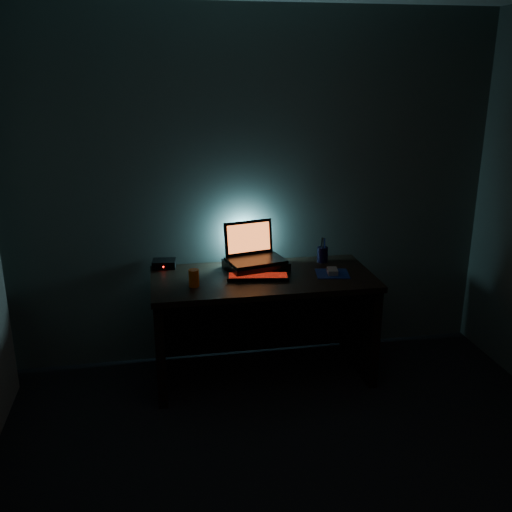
{
  "coord_description": "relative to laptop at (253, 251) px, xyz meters",
  "views": [
    {
      "loc": [
        -0.69,
        -1.94,
        2.07
      ],
      "look_at": [
        -0.06,
        1.57,
        0.91
      ],
      "focal_mm": 40.0,
      "sensor_mm": 36.0,
      "label": 1
    }
  ],
  "objects": [
    {
      "name": "router",
      "position": [
        -0.62,
        0.11,
        -0.09
      ],
      "size": [
        0.17,
        0.14,
        0.05
      ],
      "rotation": [
        0.0,
        0.0,
        -0.11
      ],
      "color": "black",
      "rests_on": "desk"
    },
    {
      "name": "keyboard",
      "position": [
        -0.01,
        -0.23,
        -0.11
      ],
      "size": [
        0.42,
        0.19,
        0.03
      ],
      "rotation": [
        0.0,
        0.0,
        -0.15
      ],
      "color": "black",
      "rests_on": "desk"
    },
    {
      "name": "juice_glass",
      "position": [
        -0.44,
        -0.3,
        -0.06
      ],
      "size": [
        0.08,
        0.08,
        0.11
      ],
      "primitive_type": "cylinder",
      "rotation": [
        0.0,
        0.0,
        0.16
      ],
      "color": "#FA5A0D",
      "rests_on": "desk"
    },
    {
      "name": "mousepad",
      "position": [
        0.51,
        -0.24,
        -0.12
      ],
      "size": [
        0.25,
        0.23,
        0.0
      ],
      "primitive_type": "cube",
      "rotation": [
        0.0,
        0.0,
        -0.17
      ],
      "color": "navy",
      "rests_on": "desk"
    },
    {
      "name": "laptop",
      "position": [
        0.0,
        0.0,
        0.0
      ],
      "size": [
        0.43,
        0.36,
        0.26
      ],
      "rotation": [
        0.0,
        0.0,
        0.23
      ],
      "color": "black",
      "rests_on": "riser"
    },
    {
      "name": "desk",
      "position": [
        0.03,
        -0.14,
        -0.38
      ],
      "size": [
        1.5,
        0.7,
        0.75
      ],
      "color": "black",
      "rests_on": "ground"
    },
    {
      "name": "pen_cup",
      "position": [
        0.52,
        0.03,
        -0.07
      ],
      "size": [
        0.08,
        0.08,
        0.11
      ],
      "primitive_type": "cylinder",
      "rotation": [
        0.0,
        0.0,
        0.02
      ],
      "color": "black",
      "rests_on": "desk"
    },
    {
      "name": "room",
      "position": [
        0.03,
        -1.81,
        0.38
      ],
      "size": [
        3.5,
        4.0,
        2.5
      ],
      "color": "black",
      "rests_on": "ground"
    },
    {
      "name": "mouse",
      "position": [
        0.51,
        -0.24,
        -0.1
      ],
      "size": [
        0.08,
        0.12,
        0.03
      ],
      "primitive_type": "cube",
      "rotation": [
        0.0,
        0.0,
        -0.17
      ],
      "color": "gray",
      "rests_on": "mousepad"
    },
    {
      "name": "riser",
      "position": [
        0.01,
        -0.05,
        -0.09
      ],
      "size": [
        0.46,
        0.38,
        0.06
      ],
      "primitive_type": "cube",
      "rotation": [
        0.0,
        0.0,
        0.23
      ],
      "color": "black",
      "rests_on": "desk"
    }
  ]
}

